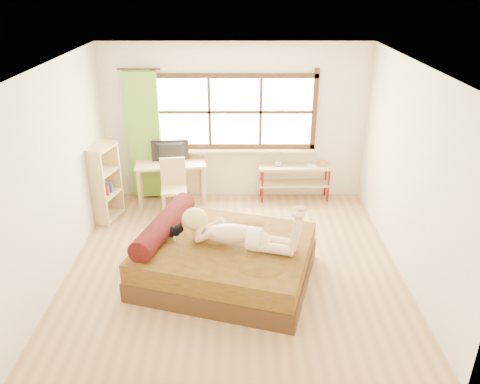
{
  "coord_description": "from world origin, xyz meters",
  "views": [
    {
      "loc": [
        0.08,
        -5.5,
        3.65
      ],
      "look_at": [
        0.08,
        0.2,
        1.0
      ],
      "focal_mm": 35.0,
      "sensor_mm": 36.0,
      "label": 1
    }
  ],
  "objects_px": {
    "woman": "(237,222)",
    "desk": "(171,168)",
    "pipe_shelf": "(296,175)",
    "bookshelf": "(105,183)",
    "kitten": "(170,230)",
    "chair": "(174,183)",
    "bed": "(222,258)"
  },
  "relations": [
    {
      "from": "woman",
      "to": "desk",
      "type": "height_order",
      "value": "woman"
    },
    {
      "from": "pipe_shelf",
      "to": "bookshelf",
      "type": "bearing_deg",
      "value": -168.18
    },
    {
      "from": "kitten",
      "to": "chair",
      "type": "distance_m",
      "value": 1.84
    },
    {
      "from": "woman",
      "to": "kitten",
      "type": "distance_m",
      "value": 0.9
    },
    {
      "from": "pipe_shelf",
      "to": "kitten",
      "type": "bearing_deg",
      "value": -130.88
    },
    {
      "from": "pipe_shelf",
      "to": "bookshelf",
      "type": "relative_size",
      "value": 1.01
    },
    {
      "from": "kitten",
      "to": "chair",
      "type": "bearing_deg",
      "value": 111.87
    },
    {
      "from": "woman",
      "to": "kitten",
      "type": "bearing_deg",
      "value": -173.87
    },
    {
      "from": "chair",
      "to": "bookshelf",
      "type": "relative_size",
      "value": 0.74
    },
    {
      "from": "kitten",
      "to": "bookshelf",
      "type": "distance_m",
      "value": 2.0
    },
    {
      "from": "bookshelf",
      "to": "chair",
      "type": "bearing_deg",
      "value": 28.98
    },
    {
      "from": "kitten",
      "to": "bookshelf",
      "type": "height_order",
      "value": "bookshelf"
    },
    {
      "from": "desk",
      "to": "woman",
      "type": "bearing_deg",
      "value": -71.65
    },
    {
      "from": "kitten",
      "to": "chair",
      "type": "xyz_separation_m",
      "value": [
        -0.19,
        1.83,
        -0.15
      ]
    },
    {
      "from": "pipe_shelf",
      "to": "bookshelf",
      "type": "distance_m",
      "value": 3.23
    },
    {
      "from": "bed",
      "to": "chair",
      "type": "xyz_separation_m",
      "value": [
        -0.86,
        1.91,
        0.23
      ]
    },
    {
      "from": "woman",
      "to": "desk",
      "type": "bearing_deg",
      "value": 132.04
    },
    {
      "from": "chair",
      "to": "bookshelf",
      "type": "bearing_deg",
      "value": -173.76
    },
    {
      "from": "chair",
      "to": "bookshelf",
      "type": "height_order",
      "value": "bookshelf"
    },
    {
      "from": "chair",
      "to": "woman",
      "type": "bearing_deg",
      "value": -69.56
    },
    {
      "from": "woman",
      "to": "desk",
      "type": "distance_m",
      "value": 2.62
    },
    {
      "from": "woman",
      "to": "bookshelf",
      "type": "relative_size",
      "value": 1.19
    },
    {
      "from": "woman",
      "to": "bookshelf",
      "type": "height_order",
      "value": "bookshelf"
    },
    {
      "from": "kitten",
      "to": "chair",
      "type": "relative_size",
      "value": 0.35
    },
    {
      "from": "desk",
      "to": "pipe_shelf",
      "type": "xyz_separation_m",
      "value": [
        2.17,
        0.12,
        -0.18
      ]
    },
    {
      "from": "chair",
      "to": "bookshelf",
      "type": "distance_m",
      "value": 1.1
    },
    {
      "from": "bed",
      "to": "desk",
      "type": "xyz_separation_m",
      "value": [
        -0.95,
        2.28,
        0.35
      ]
    },
    {
      "from": "bookshelf",
      "to": "desk",
      "type": "bearing_deg",
      "value": 47.93
    },
    {
      "from": "pipe_shelf",
      "to": "chair",
      "type": "bearing_deg",
      "value": -168.47
    },
    {
      "from": "desk",
      "to": "pipe_shelf",
      "type": "distance_m",
      "value": 2.18
    },
    {
      "from": "desk",
      "to": "pipe_shelf",
      "type": "relative_size",
      "value": 0.98
    },
    {
      "from": "bed",
      "to": "desk",
      "type": "bearing_deg",
      "value": 128.51
    }
  ]
}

